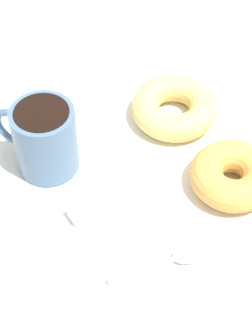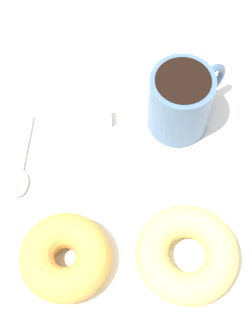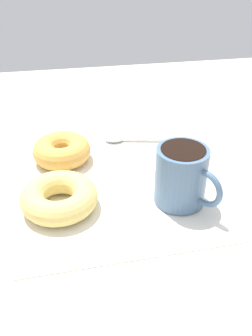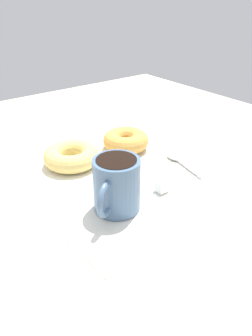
# 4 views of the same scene
# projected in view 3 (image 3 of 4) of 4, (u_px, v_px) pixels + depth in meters

# --- Properties ---
(ground_plane) EXTENTS (1.20, 1.20, 0.02)m
(ground_plane) POSITION_uv_depth(u_px,v_px,m) (111.00, 192.00, 0.61)
(ground_plane) COLOR beige
(napkin) EXTENTS (0.36, 0.36, 0.00)m
(napkin) POSITION_uv_depth(u_px,v_px,m) (126.00, 179.00, 0.62)
(napkin) COLOR white
(napkin) RESTS_ON ground_plane
(coffee_cup) EXTENTS (0.08, 0.10, 0.09)m
(coffee_cup) POSITION_uv_depth(u_px,v_px,m) (182.00, 175.00, 0.54)
(coffee_cup) COLOR slate
(coffee_cup) RESTS_ON napkin
(donut_near_cup) EXTENTS (0.10, 0.10, 0.04)m
(donut_near_cup) POSITION_uv_depth(u_px,v_px,m) (62.00, 150.00, 0.65)
(donut_near_cup) COLOR gold
(donut_near_cup) RESTS_ON napkin
(donut_far) EXTENTS (0.11, 0.11, 0.04)m
(donut_far) POSITION_uv_depth(u_px,v_px,m) (59.00, 197.00, 0.55)
(donut_far) COLOR #E5C66B
(donut_far) RESTS_ON napkin
(spoon) EXTENTS (0.11, 0.04, 0.01)m
(spoon) POSITION_uv_depth(u_px,v_px,m) (121.00, 139.00, 0.72)
(spoon) COLOR silver
(spoon) RESTS_ON napkin
(sugar_cube) EXTENTS (0.02, 0.02, 0.02)m
(sugar_cube) POSITION_uv_depth(u_px,v_px,m) (168.00, 162.00, 0.64)
(sugar_cube) COLOR white
(sugar_cube) RESTS_ON napkin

